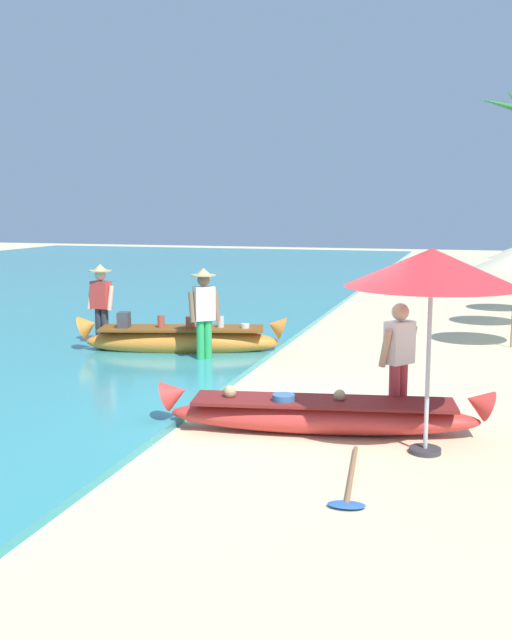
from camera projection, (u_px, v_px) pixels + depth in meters
ground_plane at (300, 423)px, 9.61m from camera, size 80.00×80.00×0.00m
boat_red_foreground at (322, 414)px, 9.16m from camera, size 4.13×1.27×0.68m
boat_orange_midground at (182, 340)px, 13.92m from camera, size 3.93×1.64×0.83m
person_vendor_hatted at (204, 309)px, 13.01m from camera, size 0.55×0.51×1.72m
person_tourist_customer at (399, 357)px, 9.35m from camera, size 0.48×0.55×1.59m
person_vendor_assistant at (101, 301)px, 14.24m from camera, size 0.57×0.44×1.69m
patio_umbrella_large at (432, 269)px, 8.13m from camera, size 1.93×1.93×2.33m
paddle at (350, 483)px, 7.44m from camera, size 0.38×1.77×0.05m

